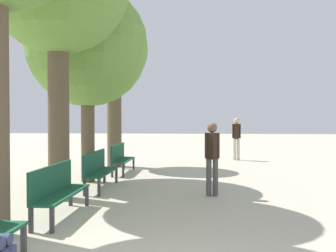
% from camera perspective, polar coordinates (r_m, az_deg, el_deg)
% --- Properties ---
extents(bench_row_1, '(0.42, 1.88, 0.93)m').
position_cam_1_polar(bench_row_1, '(6.95, -16.52, -8.98)').
color(bench_row_1, '#195138').
rests_on(bench_row_1, ground_plane).
extents(bench_row_2, '(0.42, 1.88, 0.93)m').
position_cam_1_polar(bench_row_2, '(9.50, -10.59, -6.23)').
color(bench_row_2, '#195138').
rests_on(bench_row_2, ground_plane).
extents(bench_row_3, '(0.42, 1.88, 0.93)m').
position_cam_1_polar(bench_row_3, '(12.12, -7.22, -4.63)').
color(bench_row_3, '#195138').
rests_on(bench_row_3, ground_plane).
extents(tree_row_2, '(3.33, 3.33, 5.41)m').
position_cam_1_polar(tree_row_2, '(10.74, -12.17, 11.72)').
color(tree_row_2, brown).
rests_on(tree_row_2, ground_plane).
extents(tree_row_3, '(2.47, 2.47, 5.48)m').
position_cam_1_polar(tree_row_3, '(13.95, -8.20, 10.84)').
color(tree_row_3, brown).
rests_on(tree_row_3, ground_plane).
extents(pedestrian_near, '(0.34, 0.29, 1.65)m').
position_cam_1_polar(pedestrian_near, '(8.48, 6.74, -4.26)').
color(pedestrian_near, '#4C4C4C').
rests_on(pedestrian_near, ground_plane).
extents(pedestrian_mid, '(0.36, 0.26, 1.77)m').
position_cam_1_polar(pedestrian_mid, '(15.95, 10.39, -1.51)').
color(pedestrian_mid, beige).
rests_on(pedestrian_mid, ground_plane).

